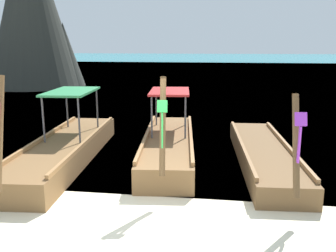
# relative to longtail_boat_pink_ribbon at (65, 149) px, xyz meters

# --- Properties ---
(ground) EXTENTS (120.00, 120.00, 0.00)m
(ground) POSITION_rel_longtail_boat_pink_ribbon_xyz_m (2.87, -3.04, -0.35)
(ground) COLOR beige
(sea_water) EXTENTS (120.00, 120.00, 0.00)m
(sea_water) POSITION_rel_longtail_boat_pink_ribbon_xyz_m (2.87, 57.98, -0.34)
(sea_water) COLOR #147A89
(sea_water) RESTS_ON ground
(longtail_boat_pink_ribbon) EXTENTS (1.88, 6.79, 2.63)m
(longtail_boat_pink_ribbon) POSITION_rel_longtail_boat_pink_ribbon_xyz_m (0.00, 0.00, 0.00)
(longtail_boat_pink_ribbon) COLOR brown
(longtail_boat_pink_ribbon) RESTS_ON ground
(longtail_boat_green_ribbon) EXTENTS (1.88, 6.08, 2.55)m
(longtail_boat_green_ribbon) POSITION_rel_longtail_boat_pink_ribbon_xyz_m (2.78, 0.78, 0.01)
(longtail_boat_green_ribbon) COLOR brown
(longtail_boat_green_ribbon) RESTS_ON ground
(longtail_boat_violet_ribbon) EXTENTS (1.61, 6.42, 2.29)m
(longtail_boat_violet_ribbon) POSITION_rel_longtail_boat_pink_ribbon_xyz_m (5.40, 0.53, -0.09)
(longtail_boat_violet_ribbon) COLOR brown
(longtail_boat_violet_ribbon) RESTS_ON ground
(karst_rock) EXTENTS (6.96, 6.80, 12.41)m
(karst_rock) POSITION_rel_longtail_boat_pink_ribbon_xyz_m (-9.62, 17.22, 5.63)
(karst_rock) COLOR #2D302B
(karst_rock) RESTS_ON ground
(mooring_buoy_near) EXTENTS (0.38, 0.38, 0.38)m
(mooring_buoy_near) POSITION_rel_longtail_boat_pink_ribbon_xyz_m (1.13, 14.65, -0.15)
(mooring_buoy_near) COLOR red
(mooring_buoy_near) RESTS_ON sea_water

